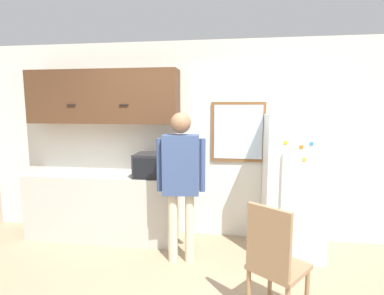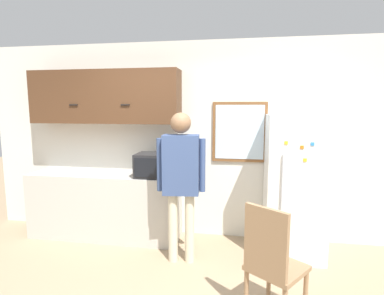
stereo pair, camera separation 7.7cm
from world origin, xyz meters
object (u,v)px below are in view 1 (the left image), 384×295
Objects in this scene: person at (181,172)px; chair at (274,259)px; microwave at (153,165)px; refrigerator at (293,185)px.

person is 1.70× the size of chair.
microwave is at bearing 129.19° from person.
microwave is 0.64m from person.
refrigerator reaches higher than chair.
microwave is at bearing 179.60° from refrigerator.
refrigerator is (1.32, 0.44, -0.21)m from person.
person reaches higher than refrigerator.
refrigerator is 1.40m from chair.
person is 1.02× the size of refrigerator.
microwave is 0.27× the size of refrigerator.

